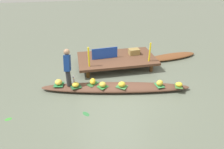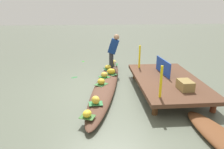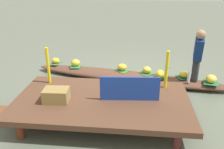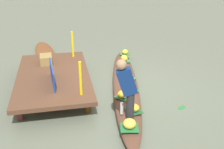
% 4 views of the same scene
% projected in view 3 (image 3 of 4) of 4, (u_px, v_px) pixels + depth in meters
% --- Properties ---
extents(canal_water, '(40.00, 40.00, 0.00)m').
position_uv_depth(canal_water, '(129.00, 80.00, 6.20)').
color(canal_water, '#5B6252').
rests_on(canal_water, ground).
extents(dock_platform, '(3.20, 1.80, 0.41)m').
position_uv_depth(dock_platform, '(102.00, 101.00, 4.47)').
color(dock_platform, brown).
rests_on(dock_platform, ground).
extents(vendor_boat, '(5.13, 1.59, 0.21)m').
position_uv_depth(vendor_boat, '(129.00, 77.00, 6.16)').
color(vendor_boat, brown).
rests_on(vendor_boat, ground).
extents(leaf_mat_0, '(0.42, 0.41, 0.01)m').
position_uv_depth(leaf_mat_0, '(147.00, 73.00, 6.10)').
color(leaf_mat_0, '#2E7A34').
rests_on(leaf_mat_0, vendor_boat).
extents(banana_bunch_0, '(0.31, 0.31, 0.17)m').
position_uv_depth(banana_bunch_0, '(147.00, 70.00, 6.07)').
color(banana_bunch_0, gold).
rests_on(banana_bunch_0, vendor_boat).
extents(leaf_mat_1, '(0.45, 0.44, 0.01)m').
position_uv_depth(leaf_mat_1, '(122.00, 70.00, 6.27)').
color(leaf_mat_1, '#3A763C').
rests_on(leaf_mat_1, vendor_boat).
extents(banana_bunch_1, '(0.28, 0.26, 0.18)m').
position_uv_depth(banana_bunch_1, '(122.00, 67.00, 6.24)').
color(banana_bunch_1, gold).
rests_on(banana_bunch_1, vendor_boat).
extents(leaf_mat_2, '(0.37, 0.40, 0.01)m').
position_uv_depth(leaf_mat_2, '(211.00, 82.00, 5.58)').
color(leaf_mat_2, '#236E3A').
rests_on(leaf_mat_2, vendor_boat).
extents(banana_bunch_2, '(0.31, 0.32, 0.19)m').
position_uv_depth(banana_bunch_2, '(211.00, 79.00, 5.54)').
color(banana_bunch_2, yellow).
rests_on(banana_bunch_2, vendor_boat).
extents(leaf_mat_3, '(0.47, 0.45, 0.01)m').
position_uv_depth(leaf_mat_3, '(160.00, 77.00, 5.84)').
color(leaf_mat_3, '#2E6230').
rests_on(leaf_mat_3, vendor_boat).
extents(banana_bunch_3, '(0.25, 0.32, 0.19)m').
position_uv_depth(banana_bunch_3, '(160.00, 74.00, 5.81)').
color(banana_bunch_3, gold).
rests_on(banana_bunch_3, vendor_boat).
extents(leaf_mat_4, '(0.27, 0.35, 0.01)m').
position_uv_depth(leaf_mat_4, '(76.00, 66.00, 6.55)').
color(leaf_mat_4, '#327B43').
rests_on(leaf_mat_4, vendor_boat).
extents(banana_bunch_4, '(0.29, 0.26, 0.19)m').
position_uv_depth(banana_bunch_4, '(75.00, 63.00, 6.52)').
color(banana_bunch_4, gold).
rests_on(banana_bunch_4, vendor_boat).
extents(leaf_mat_5, '(0.34, 0.38, 0.01)m').
position_uv_depth(leaf_mat_5, '(56.00, 63.00, 6.78)').
color(leaf_mat_5, '#3E6E34').
rests_on(leaf_mat_5, vendor_boat).
extents(banana_bunch_5, '(0.27, 0.25, 0.15)m').
position_uv_depth(banana_bunch_5, '(56.00, 61.00, 6.75)').
color(banana_bunch_5, yellow).
rests_on(banana_bunch_5, vendor_boat).
extents(leaf_mat_6, '(0.39, 0.36, 0.01)m').
position_uv_depth(leaf_mat_6, '(184.00, 77.00, 5.85)').
color(leaf_mat_6, '#21522A').
rests_on(leaf_mat_6, vendor_boat).
extents(banana_bunch_6, '(0.33, 0.33, 0.15)m').
position_uv_depth(banana_bunch_6, '(184.00, 74.00, 5.82)').
color(banana_bunch_6, gold).
rests_on(banana_bunch_6, vendor_boat).
extents(vendor_person, '(0.26, 0.45, 1.24)m').
position_uv_depth(vendor_person, '(198.00, 53.00, 5.37)').
color(vendor_person, '#28282D').
rests_on(vendor_person, vendor_boat).
extents(water_bottle, '(0.07, 0.07, 0.26)m').
position_uv_depth(water_bottle, '(189.00, 77.00, 5.55)').
color(water_bottle, silver).
rests_on(water_bottle, vendor_boat).
extents(market_banner, '(1.07, 0.11, 0.45)m').
position_uv_depth(market_banner, '(130.00, 89.00, 4.31)').
color(market_banner, '#1A3D9F').
rests_on(market_banner, dock_platform).
extents(railing_post_west, '(0.06, 0.06, 0.77)m').
position_uv_depth(railing_post_west, '(167.00, 70.00, 4.74)').
color(railing_post_west, yellow).
rests_on(railing_post_west, dock_platform).
extents(railing_post_east, '(0.06, 0.06, 0.77)m').
position_uv_depth(railing_post_east, '(48.00, 65.00, 4.96)').
color(railing_post_east, yellow).
rests_on(railing_post_east, dock_platform).
extents(produce_crate, '(0.45, 0.34, 0.24)m').
position_uv_depth(produce_crate, '(56.00, 95.00, 4.31)').
color(produce_crate, olive).
rests_on(produce_crate, dock_platform).
extents(drifting_plant_1, '(0.26, 0.29, 0.01)m').
position_uv_depth(drifting_plant_1, '(168.00, 67.00, 7.07)').
color(drifting_plant_1, '#2C6C37').
rests_on(drifting_plant_1, ground).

